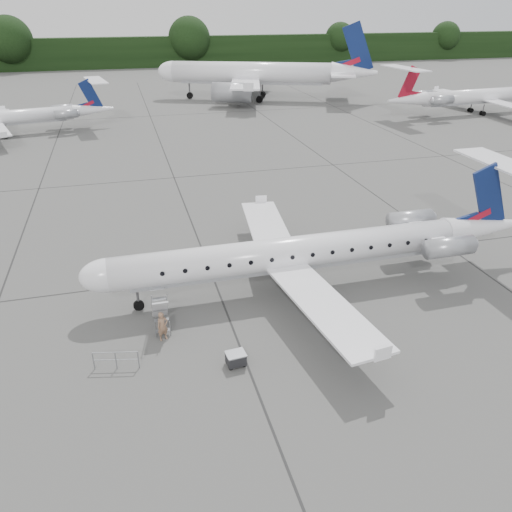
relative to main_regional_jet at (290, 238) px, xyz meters
name	(u,v)px	position (x,y,z in m)	size (l,w,h in m)	color
ground	(333,307)	(1.89, -2.73, -3.55)	(320.00, 320.00, 0.00)	#5A5A58
treeline	(152,52)	(1.89, 127.27, 0.45)	(260.00, 4.00, 8.00)	black
main_regional_jet	(290,238)	(0.00, 0.00, 0.00)	(27.70, 19.94, 7.10)	white
airstair	(160,310)	(-8.20, -2.11, -2.44)	(0.85, 2.10, 2.23)	white
passenger	(163,326)	(-8.20, -3.31, -2.71)	(0.61, 0.40, 1.68)	#8A654B
safety_railing	(116,360)	(-10.69, -5.17, -3.05)	(2.20, 0.08, 1.00)	gray
baggage_cart	(236,359)	(-4.91, -6.45, -3.15)	(0.91, 0.74, 0.79)	black
bg_narrowbody	(251,62)	(15.18, 67.98, 3.15)	(37.36, 26.90, 13.41)	white
bg_regional_right	(486,89)	(48.73, 45.67, 0.37)	(29.90, 21.53, 7.84)	white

